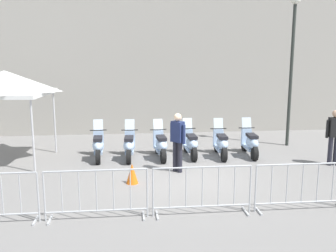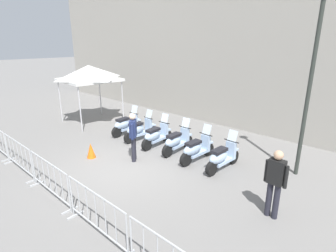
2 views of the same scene
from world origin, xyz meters
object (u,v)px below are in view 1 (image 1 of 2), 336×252
Objects in this scene: officer_near_row_end at (178,139)px; officer_mid_plaza at (334,134)px; motorcycle_1 at (129,146)px; barrier_segment_2 at (202,191)px; canopy_tent at (5,83)px; traffic_cone at (132,173)px; motorcycle_3 at (191,144)px; barrier_segment_1 at (96,195)px; motorcycle_4 at (221,144)px; motorcycle_2 at (161,145)px; barrier_segment_3 at (302,187)px; motorcycle_0 at (98,146)px; motorcycle_5 at (250,143)px; street_lamp at (292,58)px.

officer_near_row_end is 1.00× the size of officer_mid_plaza.
barrier_segment_2 is (1.90, -4.41, 0.07)m from motorcycle_1.
canopy_tent reaches higher than traffic_cone.
motorcycle_3 reaches higher than barrier_segment_1.
officer_near_row_end reaches higher than barrier_segment_1.
motorcycle_4 reaches higher than barrier_segment_1.
motorcycle_2 reaches higher than barrier_segment_2.
barrier_segment_3 is 3.88m from officer_near_row_end.
motorcycle_2 is at bearing 73.94° from barrier_segment_1.
motorcycle_4 reaches higher than barrier_segment_2.
motorcycle_0 and motorcycle_3 have the same top height.
motorcycle_0 is 1.00× the size of motorcycle_3.
motorcycle_1 is at bearing -176.37° from motorcycle_4.
officer_mid_plaza is at bearing -3.55° from canopy_tent.
officer_mid_plaza reaches higher than motorcycle_5.
canopy_tent is at bearing -168.15° from street_lamp.
motorcycle_2 is 1.00× the size of motorcycle_5.
motorcycle_5 is (1.01, 0.11, 0.00)m from motorcycle_4.
motorcycle_1 is at bearing -173.48° from motorcycle_3.
barrier_segment_3 is at bearing -54.30° from motorcycle_2.
canopy_tent is at bearing 151.54° from traffic_cone.
officer_near_row_end reaches higher than traffic_cone.
motorcycle_0 reaches higher than traffic_cone.
motorcycle_1 is 2.11m from officer_near_row_end.
motorcycle_5 is at bearing 33.49° from officer_near_row_end.
motorcycle_4 is (1.02, -0.04, 0.00)m from motorcycle_3.
street_lamp is (3.82, 1.61, 2.82)m from motorcycle_3.
motorcycle_0 is at bearing 173.70° from officer_mid_plaza.
barrier_segment_2 is (2.91, -4.41, 0.07)m from motorcycle_0.
officer_mid_plaza is at bearing 6.62° from officer_near_row_end.
motorcycle_3 is 4.64m from barrier_segment_2.
motorcycle_4 reaches higher than traffic_cone.
officer_near_row_end is (-2.54, -1.68, 0.53)m from motorcycle_5.
officer_near_row_end reaches higher than motorcycle_1.
motorcycle_2 is 2.56m from traffic_cone.
motorcycle_3 is at bearing 55.88° from traffic_cone.
barrier_segment_2 and barrier_segment_3 have the same top height.
barrier_segment_2 is 1.23× the size of officer_near_row_end.
motorcycle_2 reaches higher than traffic_cone.
motorcycle_2 is at bearing 72.58° from traffic_cone.
motorcycle_4 is (3.05, 0.19, 0.00)m from motorcycle_1.
officer_near_row_end reaches higher than motorcycle_4.
barrier_segment_3 is at bearing -123.54° from officer_mid_plaza.
motorcycle_3 is 3.13× the size of traffic_cone.
barrier_segment_2 is 5.75m from officer_mid_plaza.
canopy_tent is (-7.86, -0.49, 2.06)m from motorcycle_5.
motorcycle_5 is at bearing 3.56° from canopy_tent.
motorcycle_0 is 1.00× the size of motorcycle_1.
traffic_cone is (-1.64, 2.02, -0.25)m from barrier_segment_2.
street_lamp is at bearing 17.50° from motorcycle_1.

